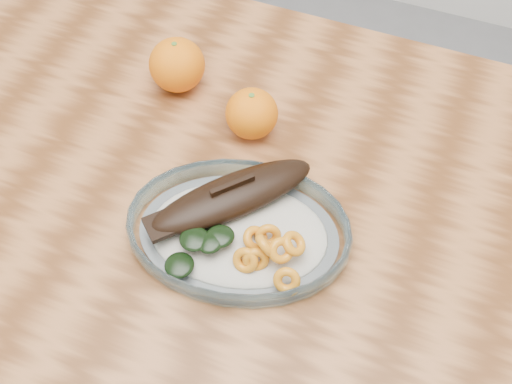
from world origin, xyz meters
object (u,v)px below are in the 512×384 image
(dining_table, at_px, (194,225))
(plated_meal, at_px, (238,228))
(orange_right, at_px, (252,114))
(orange_left, at_px, (177,65))

(dining_table, relative_size, plated_meal, 1.98)
(dining_table, bearing_deg, plated_meal, -27.90)
(dining_table, distance_m, orange_right, 0.19)
(dining_table, xyz_separation_m, orange_left, (-0.09, 0.17, 0.14))
(dining_table, distance_m, plated_meal, 0.16)
(dining_table, height_order, plated_meal, plated_meal)
(orange_right, bearing_deg, plated_meal, -73.76)
(plated_meal, bearing_deg, dining_table, 139.76)
(orange_left, bearing_deg, orange_right, -18.66)
(plated_meal, distance_m, orange_right, 0.18)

